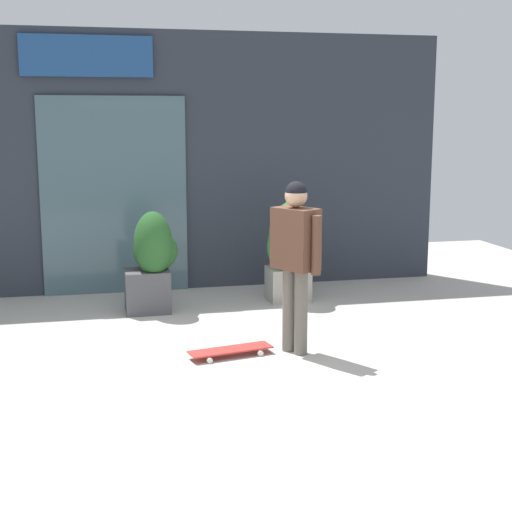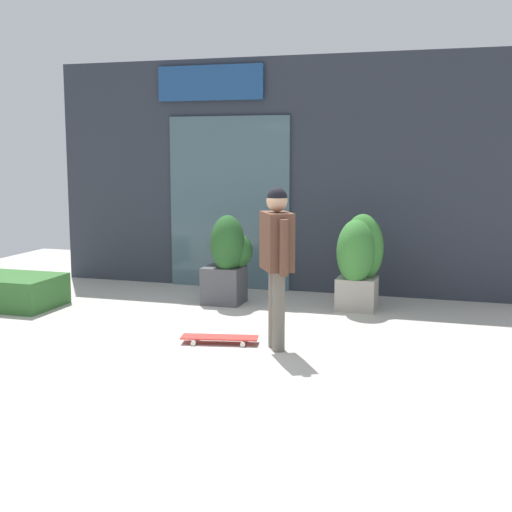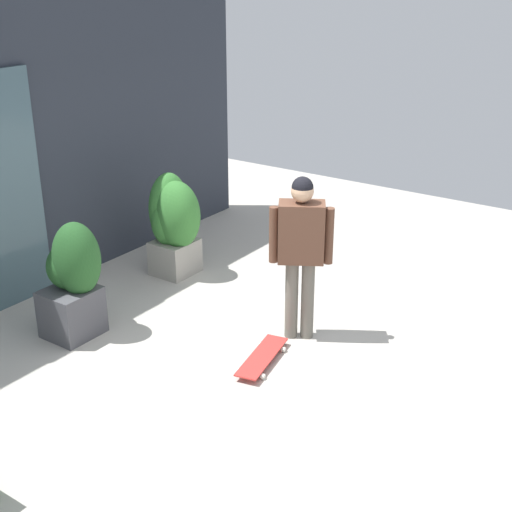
{
  "view_description": "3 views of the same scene",
  "coord_description": "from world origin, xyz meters",
  "px_view_note": "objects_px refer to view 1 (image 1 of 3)",
  "views": [
    {
      "loc": [
        -1.23,
        -6.69,
        2.29
      ],
      "look_at": [
        0.42,
        0.5,
        0.92
      ],
      "focal_mm": 52.91,
      "sensor_mm": 36.0,
      "label": 1
    },
    {
      "loc": [
        2.67,
        -6.72,
        2.07
      ],
      "look_at": [
        0.42,
        0.5,
        0.92
      ],
      "focal_mm": 49.56,
      "sensor_mm": 36.0,
      "label": 2
    },
    {
      "loc": [
        -4.7,
        -3.05,
        3.52
      ],
      "look_at": [
        0.42,
        0.5,
        0.92
      ],
      "focal_mm": 49.28,
      "sensor_mm": 36.0,
      "label": 3
    }
  ],
  "objects_px": {
    "skateboarder": "(296,249)",
    "skateboard": "(231,350)",
    "planter_box_left": "(152,260)",
    "planter_box_right": "(288,247)"
  },
  "relations": [
    {
      "from": "skateboarder",
      "to": "planter_box_right",
      "type": "relative_size",
      "value": 1.36
    },
    {
      "from": "planter_box_left",
      "to": "planter_box_right",
      "type": "relative_size",
      "value": 0.97
    },
    {
      "from": "skateboard",
      "to": "planter_box_right",
      "type": "relative_size",
      "value": 0.69
    },
    {
      "from": "skateboard",
      "to": "planter_box_right",
      "type": "xyz_separation_m",
      "value": [
        1.14,
        2.08,
        0.62
      ]
    },
    {
      "from": "skateboarder",
      "to": "skateboard",
      "type": "height_order",
      "value": "skateboarder"
    },
    {
      "from": "planter_box_left",
      "to": "planter_box_right",
      "type": "distance_m",
      "value": 1.73
    },
    {
      "from": "skateboard",
      "to": "planter_box_right",
      "type": "distance_m",
      "value": 2.45
    },
    {
      "from": "skateboarder",
      "to": "planter_box_right",
      "type": "bearing_deg",
      "value": -134.56
    },
    {
      "from": "planter_box_left",
      "to": "skateboarder",
      "type": "bearing_deg",
      "value": -57.64
    },
    {
      "from": "planter_box_left",
      "to": "skateboard",
      "type": "bearing_deg",
      "value": -73.2
    }
  ]
}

